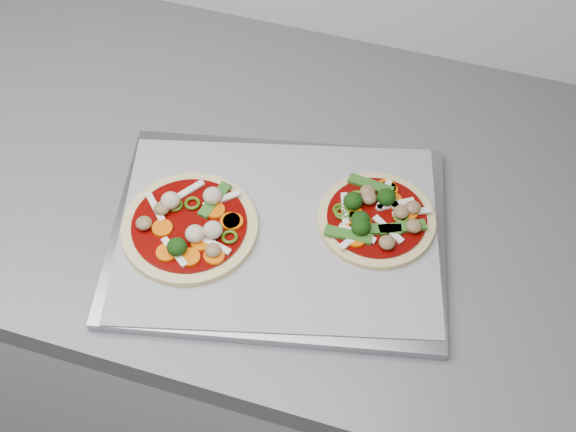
% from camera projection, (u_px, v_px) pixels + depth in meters
% --- Properties ---
extents(base_cabinet, '(3.60, 0.60, 0.86)m').
position_uv_depth(base_cabinet, '(548.00, 424.00, 1.34)').
color(base_cabinet, '#B8B9B7').
rests_on(base_cabinet, ground).
extents(baking_tray, '(0.46, 0.38, 0.01)m').
position_uv_depth(baking_tray, '(278.00, 235.00, 0.99)').
color(baking_tray, '#95959A').
rests_on(baking_tray, countertop).
extents(parchment, '(0.45, 0.37, 0.00)m').
position_uv_depth(parchment, '(278.00, 231.00, 0.98)').
color(parchment, gray).
rests_on(parchment, baking_tray).
extents(pizza_left, '(0.22, 0.22, 0.03)m').
position_uv_depth(pizza_left, '(190.00, 226.00, 0.97)').
color(pizza_left, '#D0B181').
rests_on(pizza_left, parchment).
extents(pizza_right, '(0.19, 0.19, 0.03)m').
position_uv_depth(pizza_right, '(376.00, 217.00, 0.98)').
color(pizza_right, '#D0B181').
rests_on(pizza_right, parchment).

